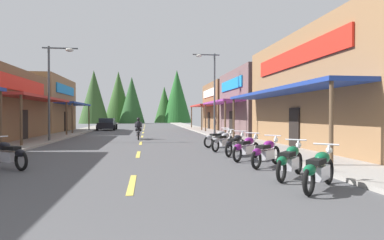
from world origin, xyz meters
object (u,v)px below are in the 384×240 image
Objects in this scene: motorcycle_parked_right_3 at (246,147)px; motorcycle_parked_right_6 at (218,138)px; streetlamp_right at (211,83)px; motorcycle_parked_right_1 at (290,160)px; motorcycle_parked_right_4 at (236,144)px; parked_car_curbside at (107,124)px; rider_cruising_lead at (138,130)px; motorcycle_parked_right_2 at (266,152)px; motorcycle_parked_right_5 at (223,141)px; streetlamp_left at (55,80)px; motorcycle_parked_left_2 at (8,154)px; pedestrian_browsing at (215,125)px; motorcycle_parked_right_0 at (319,169)px.

motorcycle_parked_right_6 is (0.06, 5.21, 0.00)m from motorcycle_parked_right_3.
streetlamp_right reaches higher than motorcycle_parked_right_1.
motorcycle_parked_right_6 is at bearing 37.08° from motorcycle_parked_right_4.
motorcycle_parked_right_1 is 1.04× the size of motorcycle_parked_right_3.
motorcycle_parked_right_4 is at bearing -121.57° from motorcycle_parked_right_6.
parked_car_curbside is (-9.74, 13.21, -3.65)m from streetlamp_right.
rider_cruising_lead is 0.50× the size of parked_car_curbside.
motorcycle_parked_right_5 is (-0.29, 5.00, 0.00)m from motorcycle_parked_right_2.
streetlamp_left is 11.33m from motorcycle_parked_right_6.
rider_cruising_lead is at bearing -67.82° from motorcycle_parked_left_2.
motorcycle_parked_right_4 is 0.82× the size of rider_cruising_lead.
streetlamp_left reaches higher than motorcycle_parked_right_1.
motorcycle_parked_right_3 and motorcycle_parked_right_6 have the same top height.
motorcycle_parked_left_2 is at bearing -122.56° from streetlamp_right.
motorcycle_parked_right_1 and motorcycle_parked_right_6 have the same top height.
streetlamp_left is 11.50m from motorcycle_parked_left_2.
pedestrian_browsing reaches higher than motorcycle_parked_right_6.
streetlamp_left is 3.25× the size of motorcycle_parked_right_6.
motorcycle_parked_right_0 is 0.75× the size of rider_cruising_lead.
motorcycle_parked_right_4 is 14.01m from pedestrian_browsing.
rider_cruising_lead is at bearing 60.59° from motorcycle_parked_right_0.
rider_cruising_lead is at bearing 18.64° from streetlamp_left.
motorcycle_parked_right_2 is 1.00× the size of motorcycle_parked_right_3.
streetlamp_right reaches higher than motorcycle_parked_right_4.
motorcycle_parked_left_2 is at bearing 162.08° from rider_cruising_lead.
parked_car_curbside is at bearing -50.63° from motorcycle_parked_left_2.
motorcycle_parked_right_1 and motorcycle_parked_right_4 have the same top height.
pedestrian_browsing reaches higher than motorcycle_parked_right_3.
pedestrian_browsing is at bearing 48.48° from motorcycle_parked_right_6.
motorcycle_parked_right_4 is 0.41× the size of parked_car_curbside.
parked_car_curbside is at bearing 85.85° from streetlamp_left.
motorcycle_parked_right_3 is at bearing 51.57° from motorcycle_parked_right_2.
parked_car_curbside reaches higher than motorcycle_parked_right_2.
rider_cruising_lead is (-4.53, 16.76, 0.17)m from motorcycle_parked_right_0.
streetlamp_left is at bearing 88.80° from motorcycle_parked_right_3.
motorcycle_parked_right_3 is 12.45m from rider_cruising_lead.
motorcycle_parked_left_2 is (-8.20, -0.98, 0.00)m from motorcycle_parked_right_3.
parked_car_curbside is (-0.19, 28.15, 0.20)m from motorcycle_parked_left_2.
motorcycle_parked_right_1 is at bearing -141.05° from motorcycle_parked_right_4.
parked_car_curbside is (-8.48, 30.84, 0.20)m from motorcycle_parked_right_1.
motorcycle_parked_right_0 is 20.60m from pedestrian_browsing.
motorcycle_parked_left_2 is (1.45, -10.85, -3.53)m from streetlamp_left.
streetlamp_left is at bearing 107.52° from rider_cruising_lead.
streetlamp_right is 4.20× the size of pedestrian_browsing.
rider_cruising_lead is (-4.27, 8.27, 0.17)m from motorcycle_parked_right_5.
motorcycle_parked_right_1 is 1.04× the size of pedestrian_browsing.
motorcycle_parked_right_0 is at bearing -135.22° from motorcycle_parked_right_2.
pedestrian_browsing reaches higher than parked_car_curbside.
streetlamp_right reaches higher than rider_cruising_lead.
motorcycle_parked_right_1 is 3.67m from motorcycle_parked_right_3.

